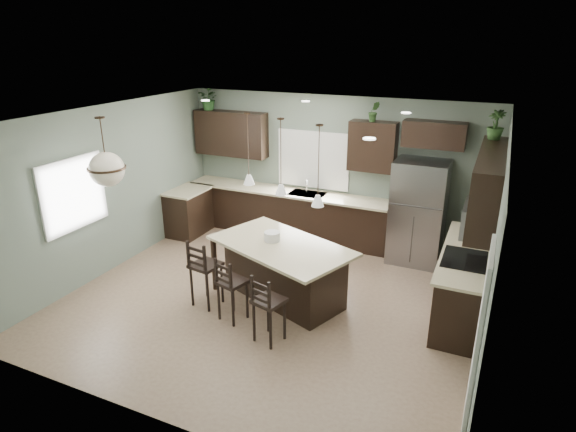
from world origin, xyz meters
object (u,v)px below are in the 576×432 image
Objects in this scene: plant_back_left at (209,99)px; refrigerator at (418,212)px; serving_dish at (272,236)px; bar_stool_center at (232,289)px; bar_stool_left at (206,272)px; kitchen_island at (281,272)px; bar_stool_right at (269,308)px.

refrigerator is at bearing -3.51° from plant_back_left.
serving_dish is 0.25× the size of bar_stool_center.
bar_stool_left is at bearing -139.64° from serving_dish.
refrigerator reaches higher than bar_stool_center.
bar_stool_center is (-0.21, -0.85, -0.51)m from serving_dish.
serving_dish is at bearing -180.00° from kitchen_island.
bar_stool_center reaches higher than kitchen_island.
refrigerator is 2.78m from kitchen_island.
refrigerator is 0.88× the size of kitchen_island.
kitchen_island is 2.15× the size of bar_stool_center.
bar_stool_left is 4.14m from plant_back_left.
serving_dish is 1.31m from bar_stool_right.
bar_stool_center is (0.56, -0.19, -0.05)m from bar_stool_left.
plant_back_left is at bearing 145.47° from bar_stool_right.
refrigerator is 4.01× the size of plant_back_left.
bar_stool_right is at bearing -5.06° from bar_stool_center.
bar_stool_left is at bearing -132.37° from refrigerator.
kitchen_island is 0.88m from bar_stool_center.
serving_dish is 0.52× the size of plant_back_left.
serving_dish is at bearing 49.26° from bar_stool_left.
refrigerator is at bearing 71.30° from bar_stool_center.
refrigerator is 3.64m from bar_stool_center.
plant_back_left reaches higher than bar_stool_left.
bar_stool_left is (-0.96, -0.59, 0.07)m from kitchen_island.
kitchen_island is 8.77× the size of serving_dish.
bar_stool_center is (-0.40, -0.78, 0.03)m from kitchen_island.
bar_stool_right reaches higher than kitchen_island.
bar_stool_left is 2.32× the size of plant_back_left.
bar_stool_center is at bearing -54.28° from plant_back_left.
serving_dish is 3.89m from plant_back_left.
serving_dish is 0.24× the size of bar_stool_right.
bar_stool_left is at bearing 174.95° from bar_stool_right.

